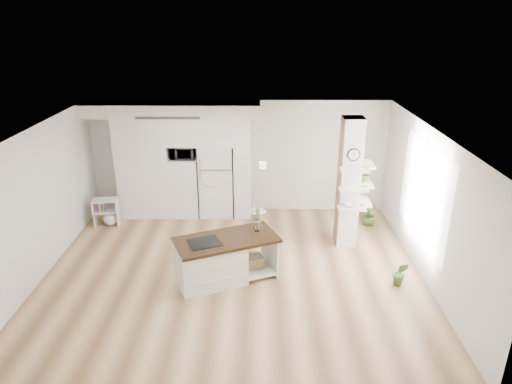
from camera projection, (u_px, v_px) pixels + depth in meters
floor at (233, 273)px, 8.58m from camera, size 7.00×6.00×0.01m
room at (231, 180)px, 7.90m from camera, size 7.04×6.04×2.72m
cabinet_wall at (176, 154)px, 10.52m from camera, size 4.00×0.71×2.70m
refrigerator at (217, 180)px, 10.76m from camera, size 0.78×0.69×1.75m
column at (354, 185)px, 9.12m from camera, size 0.69×0.90×2.70m
window at (424, 193)px, 8.28m from camera, size 0.00×2.40×2.40m
pendant_light at (329, 163)px, 7.93m from camera, size 0.12×0.12×0.10m
kitchen_island at (216, 259)px, 8.19m from camera, size 2.00×1.50×1.38m
bookshelf at (108, 214)px, 10.39m from camera, size 0.58×0.38×0.64m
floor_plant_a at (400, 274)px, 8.10m from camera, size 0.32×0.29×0.48m
floor_plant_b at (369, 214)px, 10.43m from camera, size 0.38×0.38×0.52m
microwave at (183, 152)px, 10.45m from camera, size 0.54×0.37×0.30m
shelf_plant at (365, 174)px, 9.21m from camera, size 0.27×0.23×0.30m
decor_bowl at (351, 205)px, 9.03m from camera, size 0.22×0.22×0.05m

